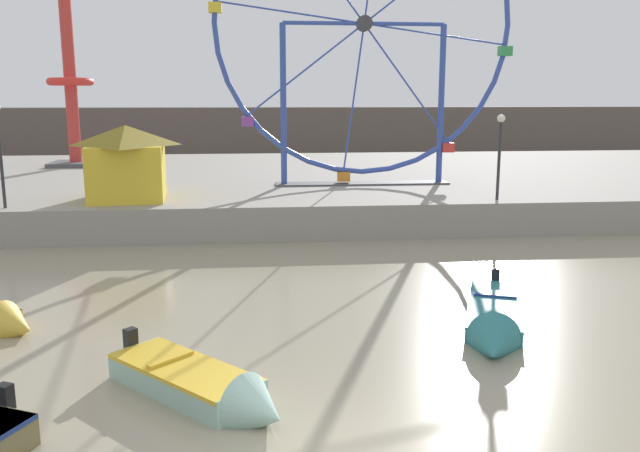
{
  "coord_description": "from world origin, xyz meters",
  "views": [
    {
      "loc": [
        -1.11,
        -9.28,
        5.59
      ],
      "look_at": [
        0.75,
        9.1,
        1.9
      ],
      "focal_mm": 37.36,
      "sensor_mm": 36.0,
      "label": 1
    }
  ],
  "objects_px": {
    "motorboat_seafoam": "(208,388)",
    "carnival_booth_yellow_awning": "(127,161)",
    "motorboat_teal_painted": "(494,322)",
    "drop_tower_red_tower": "(68,55)",
    "promenade_lamp_near": "(500,143)",
    "ferris_wheel_blue_frame": "(364,28)"
  },
  "relations": [
    {
      "from": "motorboat_seafoam",
      "to": "ferris_wheel_blue_frame",
      "type": "xyz_separation_m",
      "value": [
        6.04,
        19.35,
        8.19
      ]
    },
    {
      "from": "drop_tower_red_tower",
      "to": "ferris_wheel_blue_frame",
      "type": "bearing_deg",
      "value": -32.11
    },
    {
      "from": "carnival_booth_yellow_awning",
      "to": "motorboat_seafoam",
      "type": "bearing_deg",
      "value": -79.98
    },
    {
      "from": "ferris_wheel_blue_frame",
      "to": "drop_tower_red_tower",
      "type": "xyz_separation_m",
      "value": [
        -15.57,
        9.77,
        -0.72
      ]
    },
    {
      "from": "motorboat_teal_painted",
      "to": "ferris_wheel_blue_frame",
      "type": "xyz_separation_m",
      "value": [
        -0.53,
        16.26,
        8.26
      ]
    },
    {
      "from": "drop_tower_red_tower",
      "to": "promenade_lamp_near",
      "type": "relative_size",
      "value": 4.72
    },
    {
      "from": "motorboat_teal_painted",
      "to": "carnival_booth_yellow_awning",
      "type": "distance_m",
      "value": 16.86
    },
    {
      "from": "ferris_wheel_blue_frame",
      "to": "carnival_booth_yellow_awning",
      "type": "height_order",
      "value": "ferris_wheel_blue_frame"
    },
    {
      "from": "motorboat_teal_painted",
      "to": "drop_tower_red_tower",
      "type": "bearing_deg",
      "value": -127.56
    },
    {
      "from": "motorboat_teal_painted",
      "to": "drop_tower_red_tower",
      "type": "xyz_separation_m",
      "value": [
        -16.11,
        26.03,
        7.54
      ]
    },
    {
      "from": "motorboat_seafoam",
      "to": "carnival_booth_yellow_awning",
      "type": "distance_m",
      "value": 16.56
    },
    {
      "from": "carnival_booth_yellow_awning",
      "to": "ferris_wheel_blue_frame",
      "type": "bearing_deg",
      "value": 14.47
    },
    {
      "from": "motorboat_teal_painted",
      "to": "promenade_lamp_near",
      "type": "bearing_deg",
      "value": -179.75
    },
    {
      "from": "drop_tower_red_tower",
      "to": "promenade_lamp_near",
      "type": "distance_m",
      "value": 25.49
    },
    {
      "from": "ferris_wheel_blue_frame",
      "to": "carnival_booth_yellow_awning",
      "type": "xyz_separation_m",
      "value": [
        -10.18,
        -3.53,
        -5.55
      ]
    },
    {
      "from": "drop_tower_red_tower",
      "to": "motorboat_teal_painted",
      "type": "bearing_deg",
      "value": -58.25
    },
    {
      "from": "motorboat_teal_painted",
      "to": "ferris_wheel_blue_frame",
      "type": "distance_m",
      "value": 18.25
    },
    {
      "from": "motorboat_teal_painted",
      "to": "motorboat_seafoam",
      "type": "bearing_deg",
      "value": -44.16
    },
    {
      "from": "motorboat_seafoam",
      "to": "carnival_booth_yellow_awning",
      "type": "xyz_separation_m",
      "value": [
        -4.14,
        15.82,
        2.64
      ]
    },
    {
      "from": "motorboat_teal_painted",
      "to": "carnival_booth_yellow_awning",
      "type": "bearing_deg",
      "value": -119.24
    },
    {
      "from": "motorboat_seafoam",
      "to": "promenade_lamp_near",
      "type": "relative_size",
      "value": 1.12
    },
    {
      "from": "ferris_wheel_blue_frame",
      "to": "drop_tower_red_tower",
      "type": "relative_size",
      "value": 0.88
    }
  ]
}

